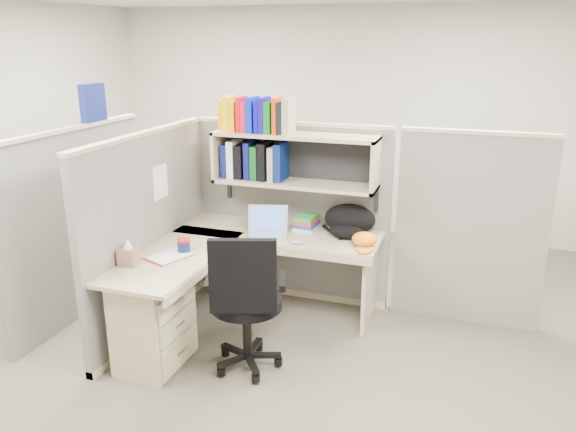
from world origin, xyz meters
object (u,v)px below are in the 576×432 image
at_px(desk, 190,297).
at_px(backpack, 348,221).
at_px(laptop, 267,222).
at_px(task_chair, 246,323).
at_px(snack_canister, 184,245).

relative_size(desk, backpack, 4.02).
height_order(desk, backpack, backpack).
bearing_deg(laptop, desk, -131.14).
relative_size(desk, laptop, 5.18).
height_order(desk, task_chair, task_chair).
bearing_deg(desk, laptop, 64.70).
distance_m(backpack, task_chair, 1.29).
xyz_separation_m(backpack, task_chair, (-0.47, -1.10, -0.48)).
bearing_deg(snack_canister, desk, -54.17).
distance_m(backpack, snack_canister, 1.37).
xyz_separation_m(laptop, backpack, (0.64, 0.23, 0.01)).
distance_m(desk, task_chair, 0.54).
xyz_separation_m(desk, snack_canister, (-0.13, 0.18, 0.34)).
xyz_separation_m(laptop, snack_canister, (-0.48, -0.55, -0.07)).
distance_m(desk, snack_canister, 0.41).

